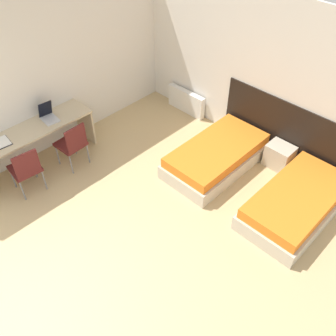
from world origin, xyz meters
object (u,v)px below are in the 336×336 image
laptop (48,116)px  bed_near_door (296,203)px  bed_near_window (216,156)px  chair_near_laptop (72,143)px  nightstand (279,156)px  chair_near_notebook (26,168)px

laptop → bed_near_door: bearing=29.6°
bed_near_window → chair_near_laptop: (-1.75, -1.69, 0.29)m
nightstand → chair_near_laptop: bearing=-135.8°
bed_near_window → chair_near_laptop: bearing=-135.9°
bed_near_door → chair_near_notebook: bearing=-142.1°
nightstand → chair_near_notebook: bearing=-127.2°
bed_near_window → laptop: (-2.27, -1.74, 0.60)m
bed_near_door → nightstand: size_ratio=4.22×
bed_near_window → chair_near_notebook: bearing=-124.3°
bed_near_window → chair_near_laptop: size_ratio=2.14×
bed_near_window → nightstand: bearing=44.5°
bed_near_window → laptop: 2.92m
chair_near_laptop → nightstand: bearing=40.6°
bed_near_window → chair_near_notebook: size_ratio=2.14×
chair_near_notebook → bed_near_window: bearing=61.4°
chair_near_laptop → chair_near_notebook: size_ratio=1.00×
nightstand → chair_near_laptop: 3.52m
bed_near_window → laptop: size_ratio=5.63×
bed_near_window → bed_near_door: 1.54m
chair_near_notebook → laptop: 1.02m
chair_near_laptop → chair_near_notebook: bearing=-93.6°
chair_near_laptop → laptop: bearing=-178.0°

